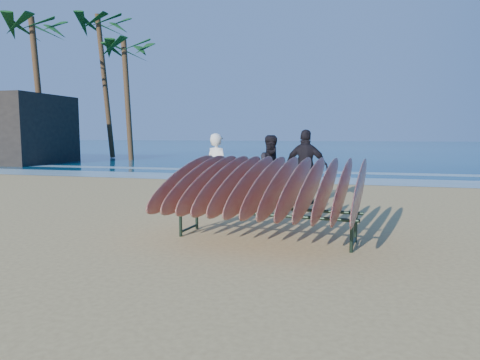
{
  "coord_description": "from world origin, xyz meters",
  "views": [
    {
      "loc": [
        2.07,
        -6.97,
        1.82
      ],
      "look_at": [
        0.0,
        0.8,
        0.95
      ],
      "focal_mm": 32.0,
      "sensor_mm": 36.0,
      "label": 1
    }
  ],
  "objects_px": {
    "person_dark_a": "(273,169)",
    "person_dark_b": "(306,167)",
    "palm_mid": "(126,51)",
    "person_white": "(217,169)",
    "palm_left": "(35,30)",
    "palm_right": "(103,27)",
    "surfboard_rack": "(266,185)"
  },
  "relations": [
    {
      "from": "palm_mid",
      "to": "palm_right",
      "type": "xyz_separation_m",
      "value": [
        -2.78,
        1.78,
        2.13
      ]
    },
    {
      "from": "person_dark_b",
      "to": "palm_right",
      "type": "bearing_deg",
      "value": -41.31
    },
    {
      "from": "person_dark_a",
      "to": "palm_right",
      "type": "bearing_deg",
      "value": 98.35
    },
    {
      "from": "person_dark_b",
      "to": "palm_right",
      "type": "xyz_separation_m",
      "value": [
        -16.45,
        16.99,
        8.47
      ]
    },
    {
      "from": "person_dark_a",
      "to": "palm_left",
      "type": "xyz_separation_m",
      "value": [
        -17.0,
        11.85,
        7.26
      ]
    },
    {
      "from": "person_dark_a",
      "to": "palm_left",
      "type": "distance_m",
      "value": 21.96
    },
    {
      "from": "surfboard_rack",
      "to": "person_dark_b",
      "type": "bearing_deg",
      "value": 91.86
    },
    {
      "from": "person_white",
      "to": "person_dark_b",
      "type": "distance_m",
      "value": 2.29
    },
    {
      "from": "person_dark_b",
      "to": "palm_left",
      "type": "height_order",
      "value": "palm_left"
    },
    {
      "from": "person_white",
      "to": "person_dark_b",
      "type": "bearing_deg",
      "value": -138.61
    },
    {
      "from": "person_white",
      "to": "palm_right",
      "type": "bearing_deg",
      "value": -24.67
    },
    {
      "from": "person_dark_b",
      "to": "palm_left",
      "type": "relative_size",
      "value": 0.21
    },
    {
      "from": "person_white",
      "to": "palm_mid",
      "type": "xyz_separation_m",
      "value": [
        -11.46,
        15.8,
        6.39
      ]
    },
    {
      "from": "surfboard_rack",
      "to": "palm_left",
      "type": "height_order",
      "value": "palm_left"
    },
    {
      "from": "palm_left",
      "to": "surfboard_rack",
      "type": "bearing_deg",
      "value": -41.71
    },
    {
      "from": "surfboard_rack",
      "to": "palm_right",
      "type": "relative_size",
      "value": 0.33
    },
    {
      "from": "person_white",
      "to": "palm_left",
      "type": "bearing_deg",
      "value": -11.93
    },
    {
      "from": "palm_left",
      "to": "palm_mid",
      "type": "xyz_separation_m",
      "value": [
        4.19,
        3.46,
        -0.84
      ]
    },
    {
      "from": "palm_mid",
      "to": "person_dark_b",
      "type": "bearing_deg",
      "value": -48.05
    },
    {
      "from": "palm_right",
      "to": "palm_left",
      "type": "bearing_deg",
      "value": -105.06
    },
    {
      "from": "surfboard_rack",
      "to": "palm_right",
      "type": "bearing_deg",
      "value": 133.26
    },
    {
      "from": "person_white",
      "to": "person_dark_a",
      "type": "xyz_separation_m",
      "value": [
        1.36,
        0.49,
        -0.02
      ]
    },
    {
      "from": "palm_mid",
      "to": "person_white",
      "type": "bearing_deg",
      "value": -54.06
    },
    {
      "from": "person_dark_a",
      "to": "surfboard_rack",
      "type": "bearing_deg",
      "value": -115.11
    },
    {
      "from": "palm_left",
      "to": "palm_right",
      "type": "distance_m",
      "value": 5.58
    },
    {
      "from": "surfboard_rack",
      "to": "palm_mid",
      "type": "bearing_deg",
      "value": 130.55
    },
    {
      "from": "person_white",
      "to": "person_dark_a",
      "type": "height_order",
      "value": "person_white"
    },
    {
      "from": "surfboard_rack",
      "to": "palm_left",
      "type": "relative_size",
      "value": 0.38
    },
    {
      "from": "palm_mid",
      "to": "palm_right",
      "type": "height_order",
      "value": "palm_right"
    },
    {
      "from": "person_dark_a",
      "to": "person_dark_b",
      "type": "bearing_deg",
      "value": -27.05
    },
    {
      "from": "person_dark_a",
      "to": "palm_mid",
      "type": "relative_size",
      "value": 0.22
    },
    {
      "from": "palm_right",
      "to": "person_white",
      "type": "bearing_deg",
      "value": -51.01
    }
  ]
}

